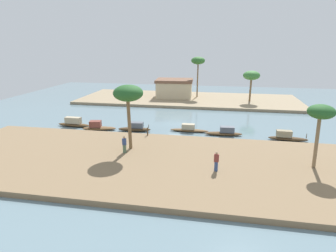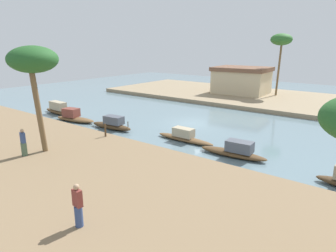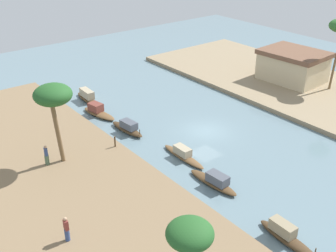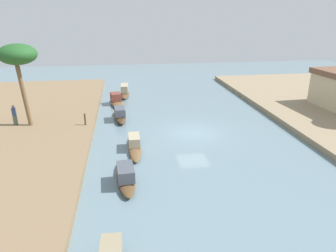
% 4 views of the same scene
% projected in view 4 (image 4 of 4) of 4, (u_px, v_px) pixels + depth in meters
% --- Properties ---
extents(river_water, '(74.74, 74.74, 0.00)m').
position_uv_depth(river_water, '(193.00, 133.00, 25.47)').
color(river_water, slate).
rests_on(river_water, ground).
extents(sampan_upstream_small, '(4.66, 1.33, 1.13)m').
position_uv_depth(sampan_upstream_small, '(125.00, 175.00, 18.03)').
color(sampan_upstream_small, brown).
rests_on(sampan_upstream_small, river_water).
extents(sampan_foreground, '(4.61, 2.00, 1.23)m').
position_uv_depth(sampan_foreground, '(116.00, 101.00, 33.24)').
color(sampan_foreground, brown).
rests_on(sampan_foreground, river_water).
extents(sampan_with_tall_canopy, '(4.98, 0.92, 1.02)m').
position_uv_depth(sampan_with_tall_canopy, '(134.00, 145.00, 22.39)').
color(sampan_with_tall_canopy, brown).
rests_on(sampan_with_tall_canopy, river_water).
extents(sampan_midstream, '(4.36, 1.38, 1.19)m').
position_uv_depth(sampan_midstream, '(120.00, 115.00, 28.64)').
color(sampan_midstream, '#47331E').
rests_on(sampan_midstream, river_water).
extents(sampan_open_hull, '(4.79, 1.18, 1.31)m').
position_uv_depth(sampan_open_hull, '(125.00, 91.00, 37.00)').
color(sampan_open_hull, brown).
rests_on(sampan_open_hull, river_water).
extents(person_on_near_bank, '(0.39, 0.38, 1.71)m').
position_uv_depth(person_on_near_bank, '(15.00, 116.00, 25.78)').
color(person_on_near_bank, '#4C664C').
rests_on(person_on_near_bank, riverbank_left).
extents(mooring_post, '(0.14, 0.14, 0.98)m').
position_uv_depth(mooring_post, '(85.00, 119.00, 25.83)').
color(mooring_post, '#4C3823').
rests_on(mooring_post, riverbank_left).
extents(palm_tree_left_near, '(2.96, 2.96, 6.66)m').
position_uv_depth(palm_tree_left_near, '(18.00, 56.00, 24.00)').
color(palm_tree_left_near, brown).
rests_on(palm_tree_left_near, riverbank_left).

